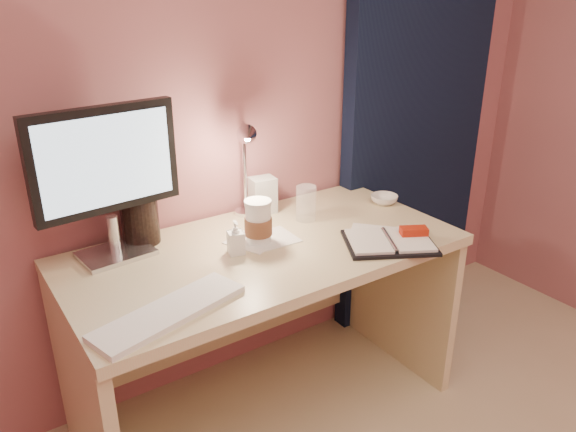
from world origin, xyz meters
TOP-DOWN VIEW (x-y plane):
  - room at (0.95, 1.69)m, footprint 3.50×3.50m
  - desk at (0.00, 1.45)m, footprint 1.40×0.70m
  - monitor at (-0.46, 1.60)m, footprint 0.49×0.19m
  - keyboard at (-0.45, 1.16)m, footprint 0.48×0.25m
  - planner at (0.39, 1.14)m, footprint 0.38×0.35m
  - paper_a at (0.39, 1.24)m, footprint 0.24×0.24m
  - paper_b at (0.06, 1.42)m, footprint 0.17×0.17m
  - paper_c at (-0.00, 1.44)m, footprint 0.22×0.22m
  - coffee_cup at (0.00, 1.43)m, footprint 0.10×0.10m
  - clear_cup at (0.27, 1.50)m, footprint 0.08×0.08m
  - bowl at (0.64, 1.45)m, footprint 0.12×0.12m
  - lotion_bottle at (-0.11, 1.39)m, footprint 0.07×0.07m
  - dark_jar at (-0.34, 1.66)m, footprint 0.13×0.13m
  - product_box at (0.17, 1.66)m, footprint 0.11×0.09m
  - desk_lamp at (0.14, 1.59)m, footprint 0.16×0.24m

SIDE VIEW (x-z plane):
  - desk at x=0.00m, z-range 0.14..0.87m
  - paper_b at x=0.06m, z-range 0.73..0.73m
  - paper_a at x=0.39m, z-range 0.73..0.73m
  - paper_c at x=0.00m, z-range 0.73..0.73m
  - keyboard at x=-0.45m, z-range 0.73..0.75m
  - planner at x=0.39m, z-range 0.72..0.77m
  - bowl at x=0.64m, z-range 0.73..0.77m
  - lotion_bottle at x=-0.11m, z-range 0.73..0.85m
  - clear_cup at x=0.27m, z-range 0.73..0.87m
  - product_box at x=0.17m, z-range 0.73..0.88m
  - coffee_cup at x=0.00m, z-range 0.72..0.89m
  - dark_jar at x=-0.34m, z-range 0.73..0.92m
  - desk_lamp at x=0.14m, z-range 0.78..1.18m
  - monitor at x=-0.46m, z-range 0.78..1.30m
  - room at x=0.95m, z-range -0.61..2.89m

